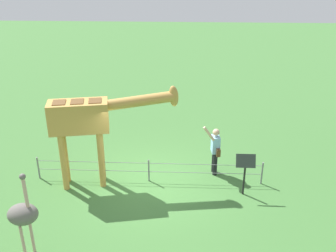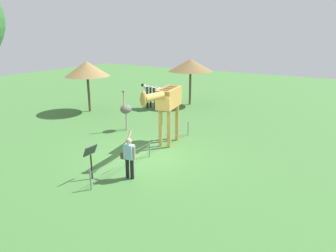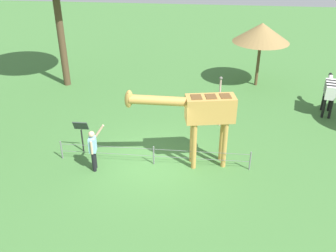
{
  "view_description": "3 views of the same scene",
  "coord_description": "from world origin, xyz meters",
  "px_view_note": "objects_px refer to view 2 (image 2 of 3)",
  "views": [
    {
      "loc": [
        1.08,
        -10.16,
        6.63
      ],
      "look_at": [
        0.6,
        0.25,
        1.88
      ],
      "focal_mm": 41.3,
      "sensor_mm": 36.0,
      "label": 1
    },
    {
      "loc": [
        10.37,
        7.63,
        5.29
      ],
      "look_at": [
        -0.14,
        1.04,
        1.52
      ],
      "focal_mm": 33.58,
      "sensor_mm": 36.0,
      "label": 2
    },
    {
      "loc": [
        -1.77,
        11.83,
        8.03
      ],
      "look_at": [
        -0.58,
        0.64,
        1.89
      ],
      "focal_mm": 40.76,
      "sensor_mm": 36.0,
      "label": 3
    }
  ],
  "objects_px": {
    "visitor": "(129,156)",
    "shade_hut_far": "(87,69)",
    "ostrich": "(126,109)",
    "giraffe": "(167,102)",
    "shade_hut_near": "(191,65)",
    "info_sign": "(91,155)",
    "zebra": "(152,92)"
  },
  "relations": [
    {
      "from": "giraffe",
      "to": "ostrich",
      "type": "xyz_separation_m",
      "value": [
        -0.88,
        -3.2,
        -0.96
      ]
    },
    {
      "from": "zebra",
      "to": "info_sign",
      "type": "distance_m",
      "value": 11.17
    },
    {
      "from": "visitor",
      "to": "shade_hut_far",
      "type": "relative_size",
      "value": 0.52
    },
    {
      "from": "giraffe",
      "to": "shade_hut_near",
      "type": "distance_m",
      "value": 8.92
    },
    {
      "from": "ostrich",
      "to": "shade_hut_near",
      "type": "distance_m",
      "value": 7.61
    },
    {
      "from": "zebra",
      "to": "ostrich",
      "type": "relative_size",
      "value": 0.81
    },
    {
      "from": "visitor",
      "to": "shade_hut_near",
      "type": "bearing_deg",
      "value": -161.92
    },
    {
      "from": "giraffe",
      "to": "ostrich",
      "type": "bearing_deg",
      "value": -105.38
    },
    {
      "from": "giraffe",
      "to": "zebra",
      "type": "relative_size",
      "value": 2.09
    },
    {
      "from": "ostrich",
      "to": "shade_hut_near",
      "type": "xyz_separation_m",
      "value": [
        -7.41,
        0.0,
        1.73
      ]
    },
    {
      "from": "ostrich",
      "to": "shade_hut_far",
      "type": "relative_size",
      "value": 0.67
    },
    {
      "from": "ostrich",
      "to": "shade_hut_far",
      "type": "xyz_separation_m",
      "value": [
        -1.96,
        -4.82,
        1.7
      ]
    },
    {
      "from": "zebra",
      "to": "shade_hut_far",
      "type": "xyz_separation_m",
      "value": [
        2.9,
        -3.18,
        1.71
      ]
    },
    {
      "from": "ostrich",
      "to": "info_sign",
      "type": "relative_size",
      "value": 1.7
    },
    {
      "from": "visitor",
      "to": "ostrich",
      "type": "bearing_deg",
      "value": -139.56
    },
    {
      "from": "visitor",
      "to": "ostrich",
      "type": "distance_m",
      "value": 6.06
    },
    {
      "from": "shade_hut_far",
      "to": "info_sign",
      "type": "xyz_separation_m",
      "value": [
        7.36,
        7.6,
        -1.93
      ]
    },
    {
      "from": "visitor",
      "to": "zebra",
      "type": "relative_size",
      "value": 0.96
    },
    {
      "from": "zebra",
      "to": "ostrich",
      "type": "distance_m",
      "value": 5.13
    },
    {
      "from": "ostrich",
      "to": "info_sign",
      "type": "xyz_separation_m",
      "value": [
        5.4,
        2.78,
        -0.23
      ]
    },
    {
      "from": "giraffe",
      "to": "shade_hut_near",
      "type": "xyz_separation_m",
      "value": [
        -8.29,
        -3.19,
        0.76
      ]
    },
    {
      "from": "visitor",
      "to": "zebra",
      "type": "xyz_separation_m",
      "value": [
        -9.47,
        -5.57,
        0.26
      ]
    },
    {
      "from": "ostrich",
      "to": "shade_hut_near",
      "type": "relative_size",
      "value": 0.67
    },
    {
      "from": "ostrich",
      "to": "shade_hut_near",
      "type": "bearing_deg",
      "value": 179.97
    },
    {
      "from": "ostrich",
      "to": "info_sign",
      "type": "distance_m",
      "value": 6.08
    },
    {
      "from": "zebra",
      "to": "shade_hut_near",
      "type": "bearing_deg",
      "value": 147.16
    },
    {
      "from": "zebra",
      "to": "info_sign",
      "type": "xyz_separation_m",
      "value": [
        10.26,
        4.42,
        -0.21
      ]
    },
    {
      "from": "info_sign",
      "to": "visitor",
      "type": "bearing_deg",
      "value": 124.55
    },
    {
      "from": "giraffe",
      "to": "ostrich",
      "type": "distance_m",
      "value": 3.45
    },
    {
      "from": "giraffe",
      "to": "shade_hut_far",
      "type": "relative_size",
      "value": 1.13
    },
    {
      "from": "giraffe",
      "to": "info_sign",
      "type": "height_order",
      "value": "giraffe"
    },
    {
      "from": "shade_hut_far",
      "to": "shade_hut_near",
      "type": "bearing_deg",
      "value": 138.47
    }
  ]
}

